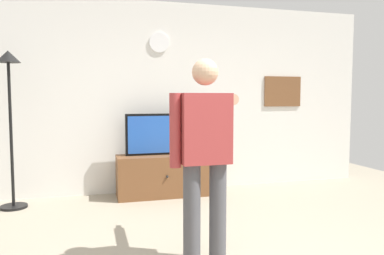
# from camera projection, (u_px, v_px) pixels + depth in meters

# --- Properties ---
(back_wall) EXTENTS (6.40, 0.10, 2.70)m
(back_wall) POSITION_uv_depth(u_px,v_px,m) (160.00, 98.00, 5.40)
(back_wall) COLOR silver
(back_wall) RESTS_ON ground_plane
(tv_stand) EXTENTS (1.27, 0.46, 0.57)m
(tv_stand) POSITION_uv_depth(u_px,v_px,m) (164.00, 175.00, 5.14)
(tv_stand) COLOR brown
(tv_stand) RESTS_ON ground_plane
(television) EXTENTS (1.02, 0.07, 0.57)m
(television) POSITION_uv_depth(u_px,v_px,m) (163.00, 134.00, 5.14)
(television) COLOR black
(television) RESTS_ON tv_stand
(wall_clock) EXTENTS (0.28, 0.03, 0.28)m
(wall_clock) POSITION_uv_depth(u_px,v_px,m) (159.00, 42.00, 5.27)
(wall_clock) COLOR white
(framed_picture) EXTENTS (0.61, 0.04, 0.46)m
(framed_picture) POSITION_uv_depth(u_px,v_px,m) (282.00, 91.00, 5.85)
(framed_picture) COLOR brown
(floor_lamp) EXTENTS (0.32, 0.32, 1.91)m
(floor_lamp) POSITION_uv_depth(u_px,v_px,m) (10.00, 96.00, 4.48)
(floor_lamp) COLOR black
(floor_lamp) RESTS_ON ground_plane
(person_standing_nearer_lamp) EXTENTS (0.58, 0.78, 1.65)m
(person_standing_nearer_lamp) POSITION_uv_depth(u_px,v_px,m) (204.00, 150.00, 3.00)
(person_standing_nearer_lamp) COLOR #4C4C51
(person_standing_nearer_lamp) RESTS_ON ground_plane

